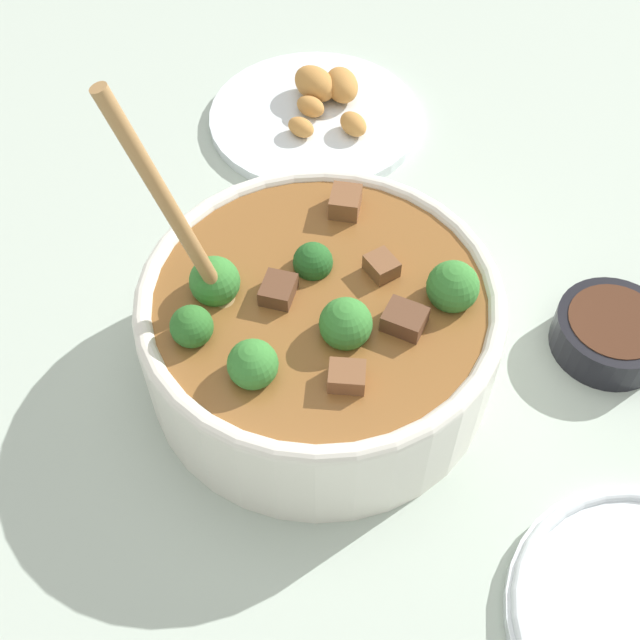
# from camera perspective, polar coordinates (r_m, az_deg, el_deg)

# --- Properties ---
(ground_plane) EXTENTS (4.00, 4.00, 0.00)m
(ground_plane) POSITION_cam_1_polar(r_m,az_deg,el_deg) (0.72, -0.00, -3.29)
(ground_plane) COLOR #ADBCAD
(stew_bowl) EXTENTS (0.30, 0.30, 0.30)m
(stew_bowl) POSITION_cam_1_polar(r_m,az_deg,el_deg) (0.67, -0.03, -0.39)
(stew_bowl) COLOR white
(stew_bowl) RESTS_ON ground_plane
(condiment_bowl) EXTENTS (0.10, 0.10, 0.04)m
(condiment_bowl) POSITION_cam_1_polar(r_m,az_deg,el_deg) (0.76, 20.01, -0.79)
(condiment_bowl) COLOR black
(condiment_bowl) RESTS_ON ground_plane
(food_plate) EXTENTS (0.24, 0.24, 0.05)m
(food_plate) POSITION_cam_1_polar(r_m,az_deg,el_deg) (0.95, -0.20, 14.57)
(food_plate) COLOR white
(food_plate) RESTS_ON ground_plane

